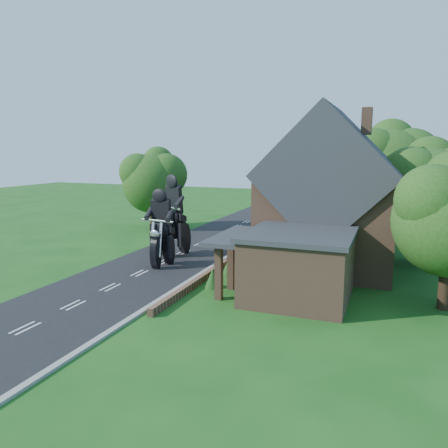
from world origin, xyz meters
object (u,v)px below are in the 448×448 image
(house, at_px, (330,200))
(motorcycle_lead, at_px, (162,255))
(garden_wall, at_px, (233,258))
(annex, at_px, (297,264))
(motorcycle_follow, at_px, (175,244))

(house, xyz_separation_m, motorcycle_lead, (-9.94, -4.08, -3.58))
(garden_wall, height_order, motorcycle_lead, motorcycle_lead)
(garden_wall, bearing_deg, house, 9.17)
(garden_wall, bearing_deg, annex, -46.16)
(annex, relative_size, motorcycle_lead, 4.31)
(annex, height_order, motorcycle_follow, annex)
(motorcycle_lead, bearing_deg, annex, 171.20)
(garden_wall, xyz_separation_m, annex, (5.57, -5.80, 1.57))
(garden_wall, xyz_separation_m, motorcycle_lead, (-3.75, -3.08, 0.56))
(annex, bearing_deg, garden_wall, 133.84)
(garden_wall, relative_size, motorcycle_lead, 13.45)
(motorcycle_follow, bearing_deg, annex, 176.64)
(house, height_order, motorcycle_follow, house)
(garden_wall, bearing_deg, motorcycle_lead, -140.63)
(garden_wall, bearing_deg, motorcycle_follow, -179.23)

